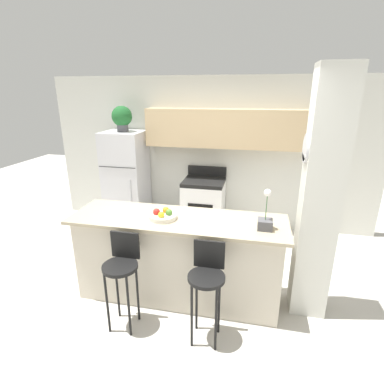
{
  "coord_description": "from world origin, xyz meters",
  "views": [
    {
      "loc": [
        0.79,
        -2.89,
        2.31
      ],
      "look_at": [
        0.0,
        0.75,
        1.05
      ],
      "focal_mm": 28.0,
      "sensor_mm": 36.0,
      "label": 1
    }
  ],
  "objects_px": {
    "bar_stool_right": "(207,278)",
    "trash_bin": "(154,221)",
    "potted_plant_on_fridge": "(122,117)",
    "fruit_bowl": "(163,215)",
    "refrigerator": "(127,180)",
    "bar_stool_left": "(122,267)",
    "orchid_vase": "(265,220)",
    "stove_range": "(204,205)"
  },
  "relations": [
    {
      "from": "fruit_bowl",
      "to": "stove_range",
      "type": "bearing_deg",
      "value": 86.17
    },
    {
      "from": "refrigerator",
      "to": "trash_bin",
      "type": "distance_m",
      "value": 0.88
    },
    {
      "from": "refrigerator",
      "to": "bar_stool_left",
      "type": "height_order",
      "value": "refrigerator"
    },
    {
      "from": "bar_stool_left",
      "to": "orchid_vase",
      "type": "height_order",
      "value": "orchid_vase"
    },
    {
      "from": "refrigerator",
      "to": "potted_plant_on_fridge",
      "type": "height_order",
      "value": "potted_plant_on_fridge"
    },
    {
      "from": "refrigerator",
      "to": "orchid_vase",
      "type": "distance_m",
      "value": 2.99
    },
    {
      "from": "refrigerator",
      "to": "stove_range",
      "type": "distance_m",
      "value": 1.42
    },
    {
      "from": "potted_plant_on_fridge",
      "to": "stove_range",
      "type": "bearing_deg",
      "value": 0.57
    },
    {
      "from": "bar_stool_left",
      "to": "trash_bin",
      "type": "xyz_separation_m",
      "value": [
        -0.42,
        2.12,
        -0.48
      ]
    },
    {
      "from": "stove_range",
      "to": "potted_plant_on_fridge",
      "type": "xyz_separation_m",
      "value": [
        -1.38,
        -0.01,
        1.43
      ]
    },
    {
      "from": "orchid_vase",
      "to": "bar_stool_right",
      "type": "bearing_deg",
      "value": -136.83
    },
    {
      "from": "fruit_bowl",
      "to": "trash_bin",
      "type": "bearing_deg",
      "value": 113.29
    },
    {
      "from": "trash_bin",
      "to": "bar_stool_right",
      "type": "bearing_deg",
      "value": -59.09
    },
    {
      "from": "trash_bin",
      "to": "refrigerator",
      "type": "bearing_deg",
      "value": 158.39
    },
    {
      "from": "bar_stool_left",
      "to": "fruit_bowl",
      "type": "xyz_separation_m",
      "value": [
        0.27,
        0.5,
        0.37
      ]
    },
    {
      "from": "fruit_bowl",
      "to": "trash_bin",
      "type": "xyz_separation_m",
      "value": [
        -0.7,
        1.62,
        -0.85
      ]
    },
    {
      "from": "bar_stool_right",
      "to": "orchid_vase",
      "type": "bearing_deg",
      "value": 43.17
    },
    {
      "from": "bar_stool_right",
      "to": "potted_plant_on_fridge",
      "type": "height_order",
      "value": "potted_plant_on_fridge"
    },
    {
      "from": "refrigerator",
      "to": "fruit_bowl",
      "type": "bearing_deg",
      "value": -55.78
    },
    {
      "from": "refrigerator",
      "to": "potted_plant_on_fridge",
      "type": "xyz_separation_m",
      "value": [
        -0.0,
        0.0,
        1.06
      ]
    },
    {
      "from": "bar_stool_left",
      "to": "refrigerator",
      "type": "bearing_deg",
      "value": 112.67
    },
    {
      "from": "bar_stool_right",
      "to": "fruit_bowl",
      "type": "distance_m",
      "value": 0.84
    },
    {
      "from": "bar_stool_right",
      "to": "trash_bin",
      "type": "distance_m",
      "value": 2.51
    },
    {
      "from": "bar_stool_right",
      "to": "potted_plant_on_fridge",
      "type": "xyz_separation_m",
      "value": [
        -1.82,
        2.34,
        1.23
      ]
    },
    {
      "from": "orchid_vase",
      "to": "fruit_bowl",
      "type": "relative_size",
      "value": 1.4
    },
    {
      "from": "bar_stool_right",
      "to": "potted_plant_on_fridge",
      "type": "relative_size",
      "value": 2.41
    },
    {
      "from": "refrigerator",
      "to": "bar_stool_left",
      "type": "relative_size",
      "value": 1.67
    },
    {
      "from": "bar_stool_right",
      "to": "trash_bin",
      "type": "xyz_separation_m",
      "value": [
        -1.27,
        2.12,
        -0.48
      ]
    },
    {
      "from": "refrigerator",
      "to": "bar_stool_right",
      "type": "xyz_separation_m",
      "value": [
        1.82,
        -2.34,
        -0.17
      ]
    },
    {
      "from": "refrigerator",
      "to": "potted_plant_on_fridge",
      "type": "distance_m",
      "value": 1.06
    },
    {
      "from": "orchid_vase",
      "to": "bar_stool_left",
      "type": "bearing_deg",
      "value": -160.79
    },
    {
      "from": "refrigerator",
      "to": "trash_bin",
      "type": "xyz_separation_m",
      "value": [
        0.55,
        -0.22,
        -0.64
      ]
    },
    {
      "from": "bar_stool_right",
      "to": "refrigerator",
      "type": "bearing_deg",
      "value": 127.93
    },
    {
      "from": "refrigerator",
      "to": "stove_range",
      "type": "height_order",
      "value": "refrigerator"
    },
    {
      "from": "potted_plant_on_fridge",
      "to": "refrigerator",
      "type": "bearing_deg",
      "value": -62.51
    },
    {
      "from": "potted_plant_on_fridge",
      "to": "trash_bin",
      "type": "relative_size",
      "value": 1.09
    },
    {
      "from": "stove_range",
      "to": "orchid_vase",
      "type": "xyz_separation_m",
      "value": [
        0.95,
        -1.88,
        0.64
      ]
    },
    {
      "from": "bar_stool_right",
      "to": "trash_bin",
      "type": "bearing_deg",
      "value": 120.91
    },
    {
      "from": "fruit_bowl",
      "to": "orchid_vase",
      "type": "bearing_deg",
      "value": -1.59
    },
    {
      "from": "potted_plant_on_fridge",
      "to": "trash_bin",
      "type": "xyz_separation_m",
      "value": [
        0.55,
        -0.22,
        -1.71
      ]
    },
    {
      "from": "refrigerator",
      "to": "stove_range",
      "type": "relative_size",
      "value": 1.56
    },
    {
      "from": "orchid_vase",
      "to": "trash_bin",
      "type": "xyz_separation_m",
      "value": [
        -1.77,
        1.65,
        -0.91
      ]
    }
  ]
}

